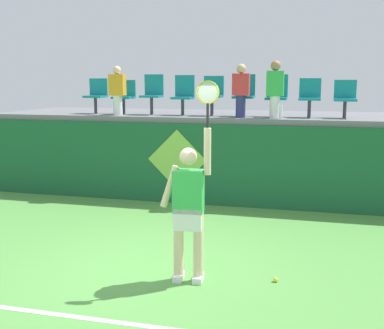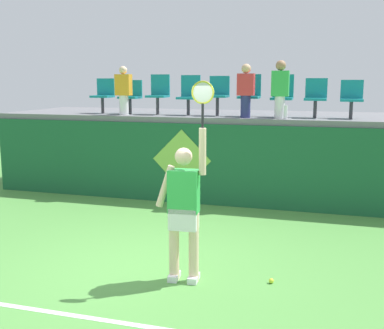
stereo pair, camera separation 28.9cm
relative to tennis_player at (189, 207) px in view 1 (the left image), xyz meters
name	(u,v)px [view 1 (the left image)]	position (x,y,z in m)	size (l,w,h in m)	color
ground_plane	(145,270)	(-0.67, 0.18, -0.99)	(40.00, 40.00, 0.00)	#519342
court_back_wall	(205,164)	(-0.67, 3.91, -0.15)	(10.11, 0.20, 1.68)	#195633
spectator_platform	(219,116)	(-0.67, 5.28, 0.76)	(10.11, 2.84, 0.12)	slate
court_baseline_stripe	(100,320)	(-0.67, -1.27, -0.98)	(9.10, 0.08, 0.01)	white
tennis_player	(189,207)	(0.00, 0.00, 0.00)	(0.75, 0.29, 2.56)	white
tennis_ball	(276,280)	(1.10, 0.23, -0.95)	(0.07, 0.07, 0.07)	#D1E533
water_bottle	(281,112)	(0.83, 4.02, 0.95)	(0.08, 0.08, 0.27)	white
stadium_chair_0	(97,94)	(-3.41, 4.60, 1.27)	(0.44, 0.42, 0.80)	#38383D
stadium_chair_1	(125,95)	(-2.71, 4.60, 1.25)	(0.44, 0.42, 0.76)	#38383D
stadium_chair_2	(153,92)	(-2.05, 4.61, 1.31)	(0.44, 0.42, 0.89)	#38383D
stadium_chair_3	(184,94)	(-1.33, 4.61, 1.28)	(0.44, 0.42, 0.87)	#38383D
stadium_chair_4	(213,93)	(-0.68, 4.61, 1.30)	(0.44, 0.42, 0.85)	#38383D
stadium_chair_5	(244,93)	(0.01, 4.61, 1.31)	(0.44, 0.42, 0.89)	#38383D
stadium_chair_6	(277,94)	(0.69, 4.61, 1.29)	(0.44, 0.42, 0.88)	#38383D
stadium_chair_7	(310,96)	(1.37, 4.61, 1.26)	(0.44, 0.42, 0.80)	#38383D
stadium_chair_8	(345,97)	(2.07, 4.60, 1.24)	(0.44, 0.42, 0.77)	#38383D
spectator_0	(117,90)	(-2.71, 4.20, 1.37)	(0.34, 0.20, 1.06)	white
spectator_1	(275,88)	(0.69, 4.19, 1.42)	(0.34, 0.20, 1.15)	white
spectator_2	(241,90)	(0.01, 4.15, 1.38)	(0.34, 0.20, 1.09)	navy
wall_signage_mount	(177,203)	(-1.25, 3.81, -0.99)	(1.27, 0.01, 1.56)	#195633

